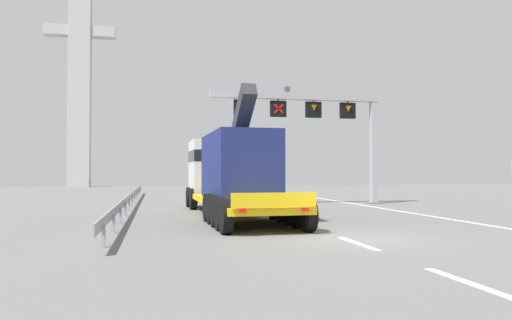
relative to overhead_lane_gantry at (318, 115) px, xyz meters
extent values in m
plane|color=slate|center=(-3.93, -14.81, -5.42)|extent=(112.00, 112.00, 0.00)
cube|color=silver|center=(-4.22, -20.81, -5.42)|extent=(0.20, 2.60, 0.01)
cube|color=silver|center=(-4.22, -15.91, -5.42)|extent=(0.20, 2.60, 0.01)
cube|color=silver|center=(-4.22, -11.01, -5.42)|extent=(0.20, 2.60, 0.01)
cube|color=silver|center=(-4.22, -6.12, -5.42)|extent=(0.20, 2.60, 0.01)
cube|color=silver|center=(-4.22, -1.22, -5.42)|extent=(0.20, 2.60, 0.01)
cube|color=silver|center=(-4.22, 3.67, -5.42)|extent=(0.20, 2.60, 0.01)
cube|color=silver|center=(-4.22, 8.57, -5.42)|extent=(0.20, 2.60, 0.01)
cube|color=silver|center=(-4.22, 13.47, -5.42)|extent=(0.20, 2.60, 0.01)
cube|color=silver|center=(-4.22, 18.36, -5.42)|extent=(0.20, 2.60, 0.01)
cube|color=silver|center=(-4.22, 23.26, -5.42)|extent=(0.20, 2.60, 0.01)
cube|color=silver|center=(-4.22, 28.15, -5.42)|extent=(0.20, 2.60, 0.01)
cube|color=silver|center=(2.27, -2.81, -5.42)|extent=(0.20, 63.00, 0.01)
cube|color=#9EA0A5|center=(3.64, 0.00, -2.04)|extent=(0.40, 0.40, 6.76)
cube|color=slate|center=(3.64, 0.00, -5.38)|extent=(0.90, 0.90, 0.08)
cube|color=#9EA0A5|center=(-1.37, 0.00, 1.09)|extent=(10.41, 0.44, 0.44)
cube|color=#4C4C51|center=(-1.92, 0.00, 1.49)|extent=(0.28, 0.40, 0.28)
cube|color=black|center=(1.93, 0.00, 0.29)|extent=(0.97, 0.24, 0.96)
cube|color=#9EA0A5|center=(1.93, 0.00, 0.82)|extent=(0.08, 0.08, 0.16)
cone|color=orange|center=(1.93, -0.13, 0.39)|extent=(0.35, 0.35, 0.34)
cube|color=black|center=(-0.27, 0.00, 0.29)|extent=(0.97, 0.24, 0.96)
cube|color=#9EA0A5|center=(-0.27, 0.00, 0.82)|extent=(0.08, 0.08, 0.16)
cone|color=orange|center=(-0.27, -0.13, 0.39)|extent=(0.35, 0.35, 0.34)
cube|color=black|center=(-2.47, 0.00, 0.29)|extent=(0.97, 0.24, 0.96)
cube|color=#9EA0A5|center=(-2.47, 0.00, 0.82)|extent=(0.08, 0.08, 0.16)
cube|color=red|center=(-2.47, -0.13, 0.29)|extent=(0.59, 0.02, 0.59)
cube|color=red|center=(-2.47, -0.13, 0.29)|extent=(0.59, 0.02, 0.59)
cube|color=black|center=(-4.66, 0.00, 0.29)|extent=(0.97, 0.24, 0.96)
cube|color=#9EA0A5|center=(-4.66, 0.00, 0.82)|extent=(0.08, 0.08, 0.16)
cone|color=orange|center=(-4.66, -0.13, 0.39)|extent=(0.35, 0.35, 0.34)
cube|color=yellow|center=(-6.23, -8.71, -4.69)|extent=(3.10, 10.48, 0.24)
cube|color=yellow|center=(-6.08, -13.99, -4.32)|extent=(2.66, 0.16, 0.44)
cylinder|color=black|center=(-7.45, -13.25, -4.87)|extent=(0.35, 1.11, 1.10)
cylinder|color=black|center=(-4.75, -13.17, -4.87)|extent=(0.35, 1.11, 1.10)
cylinder|color=black|center=(-7.48, -12.20, -4.87)|extent=(0.35, 1.11, 1.10)
cylinder|color=black|center=(-4.78, -12.12, -4.87)|extent=(0.35, 1.11, 1.10)
cylinder|color=black|center=(-7.51, -11.15, -4.87)|extent=(0.35, 1.11, 1.10)
cylinder|color=black|center=(-4.81, -11.07, -4.87)|extent=(0.35, 1.11, 1.10)
cylinder|color=black|center=(-7.54, -10.10, -4.87)|extent=(0.35, 1.11, 1.10)
cylinder|color=black|center=(-4.84, -10.02, -4.87)|extent=(0.35, 1.11, 1.10)
cylinder|color=black|center=(-7.57, -9.05, -4.87)|extent=(0.35, 1.11, 1.10)
cylinder|color=black|center=(-4.87, -8.97, -4.87)|extent=(0.35, 1.11, 1.10)
cube|color=silver|center=(-6.44, -1.61, -3.32)|extent=(2.67, 3.27, 3.10)
cube|color=black|center=(-6.44, -1.61, -2.62)|extent=(2.70, 3.29, 0.60)
cylinder|color=black|center=(-7.75, -0.77, -4.87)|extent=(0.37, 1.11, 1.10)
cylinder|color=black|center=(-5.18, -0.69, -4.87)|extent=(0.37, 1.11, 1.10)
cylinder|color=black|center=(-7.69, -2.77, -4.87)|extent=(0.37, 1.11, 1.10)
cylinder|color=black|center=(-5.12, -2.69, -4.87)|extent=(0.37, 1.11, 1.10)
cube|color=navy|center=(-6.24, -8.31, -3.22)|extent=(2.55, 5.79, 2.70)
cube|color=#2D2D33|center=(-6.22, -9.17, -1.27)|extent=(0.65, 2.96, 2.29)
cube|color=red|center=(-7.05, -14.05, -4.62)|extent=(0.20, 0.07, 0.12)
cube|color=red|center=(-5.09, -14.00, -4.62)|extent=(0.20, 0.07, 0.12)
cube|color=#999EA3|center=(-10.98, 0.23, -4.82)|extent=(0.04, 34.07, 0.32)
cube|color=#999EA3|center=(-10.92, -15.26, -5.12)|extent=(0.10, 0.10, 0.60)
cube|color=#999EA3|center=(-10.92, -12.16, -5.12)|extent=(0.10, 0.10, 0.60)
cube|color=#999EA3|center=(-10.92, -9.06, -5.12)|extent=(0.10, 0.10, 0.60)
cube|color=#999EA3|center=(-10.92, -5.97, -5.12)|extent=(0.10, 0.10, 0.60)
cube|color=#999EA3|center=(-10.92, -2.87, -5.12)|extent=(0.10, 0.10, 0.60)
cube|color=#999EA3|center=(-10.92, 0.23, -5.12)|extent=(0.10, 0.10, 0.60)
cube|color=#999EA3|center=(-10.92, 3.32, -5.12)|extent=(0.10, 0.10, 0.60)
cube|color=#999EA3|center=(-10.92, 6.42, -5.12)|extent=(0.10, 0.10, 0.60)
cube|color=#999EA3|center=(-10.92, 9.52, -5.12)|extent=(0.10, 0.10, 0.60)
cube|color=#999EA3|center=(-10.92, 12.62, -5.12)|extent=(0.10, 0.10, 0.60)
cube|color=#999EA3|center=(-10.92, 15.71, -5.12)|extent=(0.10, 0.10, 0.60)
cube|color=#B7B7B2|center=(-19.57, 40.02, 11.19)|extent=(2.80, 2.00, 33.23)
cube|color=#B7B7B2|center=(-19.57, 40.02, 15.18)|extent=(9.00, 1.60, 1.40)
camera|label=1|loc=(-9.59, -28.60, -3.48)|focal=34.79mm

